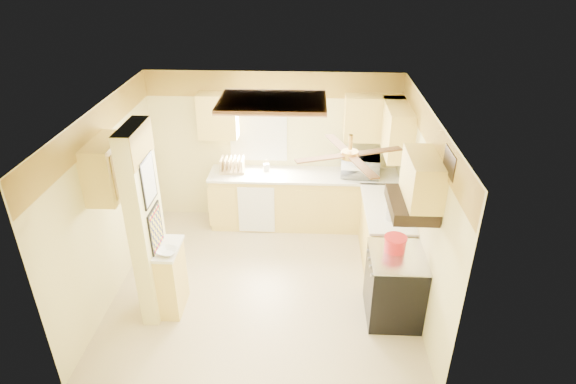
# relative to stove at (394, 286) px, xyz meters

# --- Properties ---
(floor) EXTENTS (4.00, 4.00, 0.00)m
(floor) POSITION_rel_stove_xyz_m (-1.67, 0.55, -0.46)
(floor) COLOR tan
(floor) RESTS_ON ground
(ceiling) EXTENTS (4.00, 4.00, 0.00)m
(ceiling) POSITION_rel_stove_xyz_m (-1.67, 0.55, 2.04)
(ceiling) COLOR white
(ceiling) RESTS_ON wall_back
(wall_back) EXTENTS (4.00, 0.00, 4.00)m
(wall_back) POSITION_rel_stove_xyz_m (-1.67, 2.45, 0.79)
(wall_back) COLOR #E5D88C
(wall_back) RESTS_ON floor
(wall_front) EXTENTS (4.00, 0.00, 4.00)m
(wall_front) POSITION_rel_stove_xyz_m (-1.67, -1.35, 0.79)
(wall_front) COLOR #E5D88C
(wall_front) RESTS_ON floor
(wall_left) EXTENTS (0.00, 3.80, 3.80)m
(wall_left) POSITION_rel_stove_xyz_m (-3.67, 0.55, 0.79)
(wall_left) COLOR #E5D88C
(wall_left) RESTS_ON floor
(wall_right) EXTENTS (0.00, 3.80, 3.80)m
(wall_right) POSITION_rel_stove_xyz_m (0.33, 0.55, 0.79)
(wall_right) COLOR #E5D88C
(wall_right) RESTS_ON floor
(wallpaper_border) EXTENTS (4.00, 0.02, 0.40)m
(wallpaper_border) POSITION_rel_stove_xyz_m (-1.67, 2.43, 1.84)
(wallpaper_border) COLOR gold
(wallpaper_border) RESTS_ON wall_back
(partition_column) EXTENTS (0.20, 0.70, 2.50)m
(partition_column) POSITION_rel_stove_xyz_m (-3.02, 0.00, 0.79)
(partition_column) COLOR #E5D88C
(partition_column) RESTS_ON floor
(partition_ledge) EXTENTS (0.25, 0.55, 0.90)m
(partition_ledge) POSITION_rel_stove_xyz_m (-2.80, 0.00, -0.01)
(partition_ledge) COLOR #EED66B
(partition_ledge) RESTS_ON floor
(ledge_top) EXTENTS (0.28, 0.58, 0.04)m
(ledge_top) POSITION_rel_stove_xyz_m (-2.80, 0.00, 0.46)
(ledge_top) COLOR silver
(ledge_top) RESTS_ON partition_ledge
(lower_cabinets_back) EXTENTS (3.00, 0.60, 0.90)m
(lower_cabinets_back) POSITION_rel_stove_xyz_m (-1.17, 2.15, -0.01)
(lower_cabinets_back) COLOR #EED66B
(lower_cabinets_back) RESTS_ON floor
(lower_cabinets_right) EXTENTS (0.60, 1.40, 0.90)m
(lower_cabinets_right) POSITION_rel_stove_xyz_m (0.03, 1.15, -0.01)
(lower_cabinets_right) COLOR #EED66B
(lower_cabinets_right) RESTS_ON floor
(countertop_back) EXTENTS (3.04, 0.64, 0.04)m
(countertop_back) POSITION_rel_stove_xyz_m (-1.17, 2.14, 0.46)
(countertop_back) COLOR silver
(countertop_back) RESTS_ON lower_cabinets_back
(countertop_right) EXTENTS (0.64, 1.44, 0.04)m
(countertop_right) POSITION_rel_stove_xyz_m (0.02, 1.15, 0.46)
(countertop_right) COLOR silver
(countertop_right) RESTS_ON lower_cabinets_right
(dishwasher_panel) EXTENTS (0.58, 0.02, 0.80)m
(dishwasher_panel) POSITION_rel_stove_xyz_m (-1.92, 1.84, -0.03)
(dishwasher_panel) COLOR white
(dishwasher_panel) RESTS_ON lower_cabinets_back
(window) EXTENTS (0.92, 0.02, 1.02)m
(window) POSITION_rel_stove_xyz_m (-1.92, 2.44, 1.09)
(window) COLOR white
(window) RESTS_ON wall_back
(upper_cab_back_left) EXTENTS (0.60, 0.35, 0.70)m
(upper_cab_back_left) POSITION_rel_stove_xyz_m (-2.52, 2.27, 1.39)
(upper_cab_back_left) COLOR #EED66B
(upper_cab_back_left) RESTS_ON wall_back
(upper_cab_back_right) EXTENTS (0.90, 0.35, 0.70)m
(upper_cab_back_right) POSITION_rel_stove_xyz_m (-0.12, 2.27, 1.39)
(upper_cab_back_right) COLOR #EED66B
(upper_cab_back_right) RESTS_ON wall_back
(upper_cab_right) EXTENTS (0.35, 1.00, 0.70)m
(upper_cab_right) POSITION_rel_stove_xyz_m (0.16, 1.80, 1.39)
(upper_cab_right) COLOR #EED66B
(upper_cab_right) RESTS_ON wall_right
(upper_cab_left_wall) EXTENTS (0.35, 0.75, 0.70)m
(upper_cab_left_wall) POSITION_rel_stove_xyz_m (-3.49, 0.30, 1.39)
(upper_cab_left_wall) COLOR #EED66B
(upper_cab_left_wall) RESTS_ON wall_left
(upper_cab_over_stove) EXTENTS (0.35, 0.76, 0.52)m
(upper_cab_over_stove) POSITION_rel_stove_xyz_m (0.16, 0.00, 1.49)
(upper_cab_over_stove) COLOR #EED66B
(upper_cab_over_stove) RESTS_ON wall_right
(stove) EXTENTS (0.68, 0.77, 0.92)m
(stove) POSITION_rel_stove_xyz_m (0.00, 0.00, 0.00)
(stove) COLOR black
(stove) RESTS_ON floor
(range_hood) EXTENTS (0.50, 0.76, 0.14)m
(range_hood) POSITION_rel_stove_xyz_m (0.07, 0.00, 1.16)
(range_hood) COLOR black
(range_hood) RESTS_ON upper_cab_over_stove
(poster_menu) EXTENTS (0.02, 0.42, 0.57)m
(poster_menu) POSITION_rel_stove_xyz_m (-2.91, 0.00, 1.39)
(poster_menu) COLOR black
(poster_menu) RESTS_ON partition_column
(poster_nashville) EXTENTS (0.02, 0.42, 0.57)m
(poster_nashville) POSITION_rel_stove_xyz_m (-2.91, 0.00, 0.74)
(poster_nashville) COLOR black
(poster_nashville) RESTS_ON partition_column
(ceiling_light_panel) EXTENTS (1.35, 0.95, 0.06)m
(ceiling_light_panel) POSITION_rel_stove_xyz_m (-1.57, 1.05, 2.00)
(ceiling_light_panel) COLOR brown
(ceiling_light_panel) RESTS_ON ceiling
(ceiling_fan) EXTENTS (1.15, 1.15, 0.26)m
(ceiling_fan) POSITION_rel_stove_xyz_m (-0.67, -0.15, 1.83)
(ceiling_fan) COLOR gold
(ceiling_fan) RESTS_ON ceiling
(vent_grate) EXTENTS (0.02, 0.40, 0.25)m
(vent_grate) POSITION_rel_stove_xyz_m (0.31, -0.35, 1.84)
(vent_grate) COLOR black
(vent_grate) RESTS_ON wall_right
(microwave) EXTENTS (0.63, 0.46, 0.33)m
(microwave) POSITION_rel_stove_xyz_m (-0.29, 2.13, 0.64)
(microwave) COLOR white
(microwave) RESTS_ON countertop_back
(bowl) EXTENTS (0.28, 0.28, 0.06)m
(bowl) POSITION_rel_stove_xyz_m (-2.76, -0.13, 0.51)
(bowl) COLOR white
(bowl) RESTS_ON ledge_top
(dutch_oven) EXTENTS (0.28, 0.28, 0.19)m
(dutch_oven) POSITION_rel_stove_xyz_m (-0.03, 0.11, 0.55)
(dutch_oven) COLOR red
(dutch_oven) RESTS_ON stove
(kettle) EXTENTS (0.17, 0.17, 0.25)m
(kettle) POSITION_rel_stove_xyz_m (0.03, 0.80, 0.60)
(kettle) COLOR silver
(kettle) RESTS_ON countertop_right
(dish_rack) EXTENTS (0.41, 0.32, 0.23)m
(dish_rack) POSITION_rel_stove_xyz_m (-2.33, 2.19, 0.56)
(dish_rack) COLOR tan
(dish_rack) RESTS_ON countertop_back
(utensil_crock) EXTENTS (0.10, 0.10, 0.20)m
(utensil_crock) POSITION_rel_stove_xyz_m (-1.78, 2.23, 0.55)
(utensil_crock) COLOR white
(utensil_crock) RESTS_ON countertop_back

